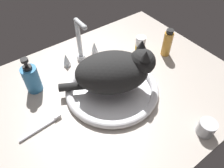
{
  "coord_description": "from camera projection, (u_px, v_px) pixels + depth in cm",
  "views": [
    {
      "loc": [
        -35.18,
        -46.75,
        68.36
      ],
      "look_at": [
        -1.82,
        -0.86,
        7.0
      ],
      "focal_mm": 33.83,
      "sensor_mm": 36.0,
      "label": 1
    }
  ],
  "objects": [
    {
      "name": "sink_basin",
      "position": [
        112.0,
        88.0,
        0.85
      ],
      "size": [
        37.68,
        37.68,
        3.1
      ],
      "color": "white",
      "rests_on": "countertop"
    },
    {
      "name": "amber_bottle",
      "position": [
        167.0,
        43.0,
        0.98
      ],
      "size": [
        4.28,
        4.28,
        13.58
      ],
      "color": "gold",
      "rests_on": "countertop"
    },
    {
      "name": "countertop",
      "position": [
        114.0,
        90.0,
        0.89
      ],
      "size": [
        102.95,
        82.34,
        3.0
      ],
      "primitive_type": "cube",
      "color": "#ADA399",
      "rests_on": "ground"
    },
    {
      "name": "metal_jar",
      "position": [
        207.0,
        128.0,
        0.71
      ],
      "size": [
        6.04,
        6.04,
        5.59
      ],
      "color": "#B2B5BA",
      "rests_on": "countertop"
    },
    {
      "name": "faucet",
      "position": [
        80.0,
        46.0,
        0.94
      ],
      "size": [
        18.22,
        9.67,
        21.51
      ],
      "color": "silver",
      "rests_on": "countertop"
    },
    {
      "name": "cat",
      "position": [
        117.0,
        71.0,
        0.79
      ],
      "size": [
        35.41,
        29.11,
        18.5
      ],
      "color": "black",
      "rests_on": "sink_basin"
    },
    {
      "name": "soap_pump_bottle",
      "position": [
        32.0,
        79.0,
        0.83
      ],
      "size": [
        6.15,
        6.15,
        16.1
      ],
      "color": "teal",
      "rests_on": "countertop"
    },
    {
      "name": "pill_bottle",
      "position": [
        140.0,
        46.0,
        1.0
      ],
      "size": [
        4.71,
        4.71,
        8.93
      ],
      "color": "white",
      "rests_on": "countertop"
    },
    {
      "name": "toothbrush",
      "position": [
        42.0,
        127.0,
        0.74
      ],
      "size": [
        16.1,
        2.23,
        1.7
      ],
      "color": "silver",
      "rests_on": "countertop"
    }
  ]
}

